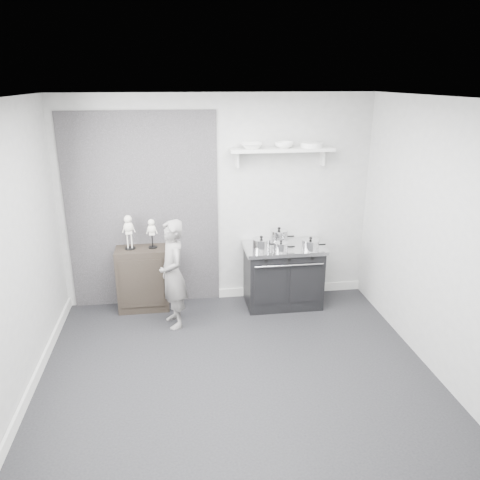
% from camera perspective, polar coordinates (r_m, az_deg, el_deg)
% --- Properties ---
extents(ground, '(4.00, 4.00, 0.00)m').
position_cam_1_polar(ground, '(4.97, -0.47, -15.92)').
color(ground, black).
rests_on(ground, ground).
extents(room_shell, '(4.02, 3.62, 2.71)m').
position_cam_1_polar(room_shell, '(4.38, -1.93, 3.00)').
color(room_shell, '#9F9F9D').
rests_on(room_shell, ground).
extents(wall_shelf, '(1.30, 0.26, 0.24)m').
position_cam_1_polar(wall_shelf, '(5.93, 5.12, 10.82)').
color(wall_shelf, silver).
rests_on(wall_shelf, room_shell).
extents(stove, '(1.02, 0.64, 0.82)m').
position_cam_1_polar(stove, '(6.18, 5.26, -4.27)').
color(stove, black).
rests_on(stove, ground).
extents(side_cabinet, '(0.64, 0.37, 0.83)m').
position_cam_1_polar(side_cabinet, '(6.17, -11.74, -4.61)').
color(side_cabinet, black).
rests_on(side_cabinet, ground).
extents(child, '(0.44, 0.55, 1.33)m').
position_cam_1_polar(child, '(5.60, -8.19, -4.15)').
color(child, slate).
rests_on(child, ground).
extents(pot_front_left, '(0.31, 0.23, 0.19)m').
position_cam_1_polar(pot_front_left, '(5.85, 2.61, -0.50)').
color(pot_front_left, silver).
rests_on(pot_front_left, stove).
extents(pot_back_left, '(0.32, 0.23, 0.21)m').
position_cam_1_polar(pot_back_left, '(6.12, 4.76, 0.46)').
color(pot_back_left, silver).
rests_on(pot_back_left, stove).
extents(pot_front_right, '(0.31, 0.22, 0.17)m').
position_cam_1_polar(pot_front_right, '(5.92, 8.58, -0.55)').
color(pot_front_right, silver).
rests_on(pot_front_right, stove).
extents(pot_front_center, '(0.27, 0.18, 0.14)m').
position_cam_1_polar(pot_front_center, '(5.83, 5.02, -0.81)').
color(pot_front_center, silver).
rests_on(pot_front_center, stove).
extents(skeleton_full, '(0.14, 0.09, 0.51)m').
position_cam_1_polar(skeleton_full, '(5.95, -13.42, 1.24)').
color(skeleton_full, silver).
rests_on(skeleton_full, side_cabinet).
extents(skeleton_torso, '(0.12, 0.08, 0.43)m').
position_cam_1_polar(skeleton_torso, '(5.94, -10.71, 1.04)').
color(skeleton_torso, silver).
rests_on(skeleton_torso, side_cabinet).
extents(bowl_large, '(0.28, 0.28, 0.07)m').
position_cam_1_polar(bowl_large, '(5.84, 1.40, 11.42)').
color(bowl_large, white).
rests_on(bowl_large, wall_shelf).
extents(bowl_small, '(0.23, 0.23, 0.07)m').
position_cam_1_polar(bowl_small, '(5.92, 5.36, 11.47)').
color(bowl_small, white).
rests_on(bowl_small, wall_shelf).
extents(plate_stack, '(0.27, 0.27, 0.06)m').
position_cam_1_polar(plate_stack, '(6.01, 8.68, 11.39)').
color(plate_stack, white).
rests_on(plate_stack, wall_shelf).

